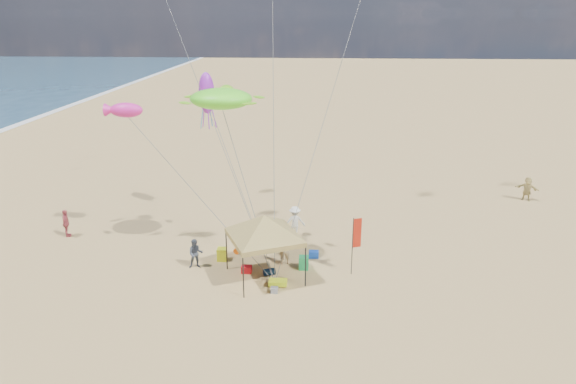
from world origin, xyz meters
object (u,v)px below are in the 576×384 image
at_px(feather_flag, 356,237).
at_px(cooler_blue, 314,254).
at_px(person_near_c, 295,221).
at_px(person_far_c, 527,189).
at_px(person_near_b, 196,254).
at_px(chair_green, 304,263).
at_px(chair_yellow, 222,254).
at_px(person_far_a, 66,223).
at_px(person_near_a, 284,249).
at_px(beach_cart, 278,282).
at_px(cooler_red, 247,269).
at_px(canopy_tent, 264,218).

height_order(feather_flag, cooler_blue, feather_flag).
height_order(person_near_c, person_far_c, person_near_c).
bearing_deg(cooler_blue, person_near_b, -165.41).
relative_size(chair_green, chair_yellow, 1.00).
height_order(feather_flag, person_far_a, feather_flag).
relative_size(person_near_a, person_far_a, 1.03).
bearing_deg(beach_cart, cooler_blue, 62.68).
bearing_deg(person_near_a, feather_flag, 148.94).
xyz_separation_m(person_near_a, person_far_c, (16.70, 11.27, -0.00)).
xyz_separation_m(cooler_red, chair_yellow, (-1.53, 1.37, 0.16)).
bearing_deg(cooler_blue, feather_flag, -39.92).
distance_m(chair_green, person_near_b, 5.72).
bearing_deg(canopy_tent, cooler_blue, 45.09).
distance_m(cooler_red, person_near_c, 5.45).
bearing_deg(chair_yellow, person_near_b, -141.57).
height_order(chair_green, person_near_a, person_near_a).
bearing_deg(chair_green, person_far_c, 36.95).
distance_m(feather_flag, cooler_blue, 3.36).
bearing_deg(feather_flag, person_far_a, 167.69).
height_order(beach_cart, person_near_a, person_near_a).
xyz_separation_m(feather_flag, person_near_c, (-3.33, 4.66, -1.14)).
xyz_separation_m(feather_flag, beach_cart, (-3.85, -1.55, -1.89)).
distance_m(beach_cart, person_far_a, 14.23).
relative_size(feather_flag, cooler_blue, 5.80).
bearing_deg(beach_cart, canopy_tent, 130.17).
bearing_deg(feather_flag, chair_yellow, 171.03).
bearing_deg(chair_yellow, feather_flag, -8.97).
xyz_separation_m(beach_cart, person_near_b, (-4.49, 1.71, 0.61)).
xyz_separation_m(feather_flag, person_far_c, (13.01, 12.16, -1.21)).
bearing_deg(beach_cart, chair_green, 58.02).
bearing_deg(cooler_red, chair_green, 12.01).
height_order(canopy_tent, feather_flag, canopy_tent).
distance_m(chair_green, beach_cart, 2.29).
xyz_separation_m(chair_yellow, person_near_b, (-1.21, -0.96, 0.46)).
distance_m(canopy_tent, chair_yellow, 4.28).
bearing_deg(beach_cart, person_near_c, 85.22).
relative_size(beach_cart, person_far_a, 0.52).
xyz_separation_m(feather_flag, cooler_red, (-5.59, -0.24, -1.90)).
height_order(chair_yellow, person_far_c, person_far_c).
distance_m(person_far_a, person_far_c, 31.22).
height_order(person_near_a, person_far_a, person_near_a).
relative_size(person_far_a, person_far_c, 0.97).
distance_m(cooler_blue, person_far_a, 15.06).
height_order(canopy_tent, beach_cart, canopy_tent).
relative_size(feather_flag, chair_yellow, 4.47).
xyz_separation_m(beach_cart, person_near_a, (0.15, 2.44, 0.69)).
xyz_separation_m(feather_flag, chair_green, (-2.64, 0.38, -1.74)).
distance_m(person_near_c, person_far_a, 13.75).
height_order(canopy_tent, person_near_a, canopy_tent).
distance_m(person_near_a, person_far_c, 20.15).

